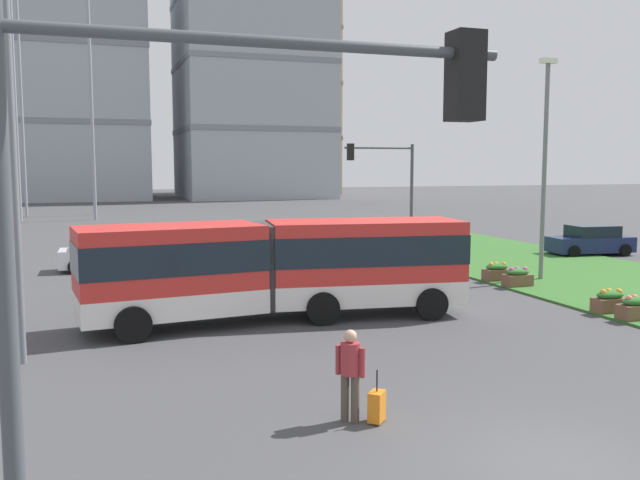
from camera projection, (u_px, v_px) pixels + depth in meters
The scene contains 18 objects.
ground_plane at pixel (558, 466), 10.72m from camera, with size 260.00×260.00×0.00m, color #424244.
articulated_bus at pixel (278, 267), 20.68m from camera, with size 12.03×3.35×3.00m.
car_navy_sedan at pixel (590, 241), 35.90m from camera, with size 4.56×2.38×1.58m.
car_white_van at pixel (110, 253), 30.83m from camera, with size 4.43×2.09×1.58m.
pedestrian_crossing at pixel (350, 369), 12.46m from camera, with size 0.45×0.43×1.74m.
rolling_suitcase at pixel (377, 406), 12.49m from camera, with size 0.42×0.43×0.97m.
flower_planter_2 at pixel (636, 308), 20.62m from camera, with size 1.10×0.56×0.74m.
flower_planter_3 at pixel (610, 301), 21.64m from camera, with size 1.10×0.56×0.74m.
flower_planter_4 at pixel (518, 277), 26.28m from camera, with size 1.10×0.56×0.74m.
flower_planter_5 at pixel (497, 272), 27.61m from camera, with size 1.10×0.56×0.74m.
traffic_light_near_left at pixel (194, 242), 5.49m from camera, with size 4.26×0.28×5.92m.
traffic_light_far_right at pixel (390, 181), 33.28m from camera, with size 3.66×0.28×5.77m.
streetlight_left at pixel (13, 154), 15.74m from camera, with size 0.70×0.28×9.08m.
streetlight_median at pixel (545, 160), 27.44m from camera, with size 0.70×0.28×8.97m.
apartment_tower_westcentre at pixel (62, 54), 93.39m from camera, with size 21.79×19.10×39.99m.
apartment_tower_centre at pixel (251, 69), 99.35m from camera, with size 20.93×19.47×37.52m.
apartment_tower_eastcentre at pixel (283, 63), 115.68m from camera, with size 15.21×17.97×44.25m.
transmission_pylon at pixel (52, 10), 59.01m from camera, with size 9.00×6.24×33.45m.
Camera 1 is at (-6.89, -8.49, 4.72)m, focal length 38.12 mm.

